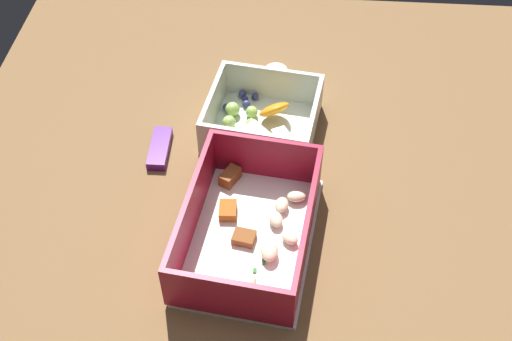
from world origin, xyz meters
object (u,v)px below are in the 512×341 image
object	(u,v)px
candy_bar	(160,148)
fruit_bowl	(261,120)
paper_cup_liner	(276,75)
pasta_container	(249,228)

from	to	relation	value
candy_bar	fruit_bowl	bearing A→B (deg)	-69.09
paper_cup_liner	candy_bar	bearing A→B (deg)	137.32
pasta_container	candy_bar	world-z (taller)	pasta_container
pasta_container	candy_bar	size ratio (longest dim) A/B	3.21
fruit_bowl	candy_bar	distance (cm)	13.86
pasta_container	fruit_bowl	xyz separation A→B (cm)	(18.37, -0.03, -0.32)
candy_bar	paper_cup_liner	size ratio (longest dim) A/B	2.14
pasta_container	fruit_bowl	distance (cm)	18.38
candy_bar	paper_cup_liner	world-z (taller)	paper_cup_liner
fruit_bowl	paper_cup_liner	size ratio (longest dim) A/B	4.89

